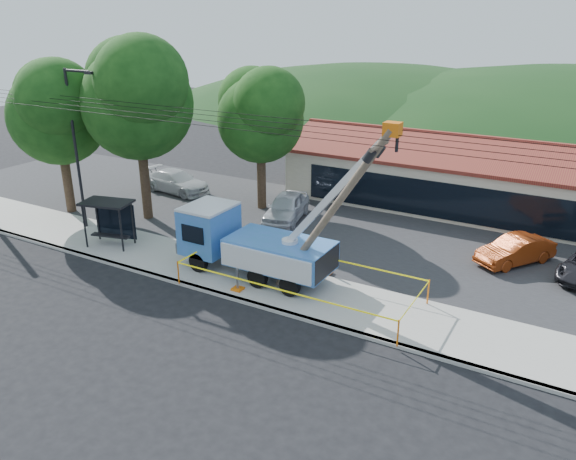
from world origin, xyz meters
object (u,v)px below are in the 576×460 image
Objects in this scene: leaning_pole at (335,207)px; car_red at (513,265)px; car_white at (177,193)px; utility_truck at (251,242)px; car_silver at (286,222)px; bus_shelter at (109,212)px.

car_red is at bearing 51.66° from leaning_pole.
car_white is (-16.08, 8.77, -4.32)m from leaning_pole.
car_red is (10.62, 7.51, -1.73)m from utility_truck.
leaning_pole is at bearing -4.56° from utility_truck.
car_silver is 0.93× the size of car_white.
bus_shelter is 0.60× the size of car_silver.
car_silver is at bearing 37.85° from bus_shelter.
car_white is at bearing 151.41° from leaning_pole.
leaning_pole is 18.82m from car_white.
bus_shelter reaches higher than car_white.
car_silver is (-2.27, 7.24, -1.73)m from utility_truck.
utility_truck is at bearing -9.71° from bus_shelter.
car_red is 22.32m from car_white.
utility_truck reaches higher than bus_shelter.
bus_shelter is at bearing -178.56° from leaning_pole.
utility_truck is 13.12m from car_red.
car_red is at bearing -86.63° from car_white.
car_white is at bearing -147.48° from car_red.
utility_truck reaches higher than car_silver.
leaning_pole is 13.05m from bus_shelter.
bus_shelter is 0.55× the size of car_white.
utility_truck is 2.04× the size of car_white.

